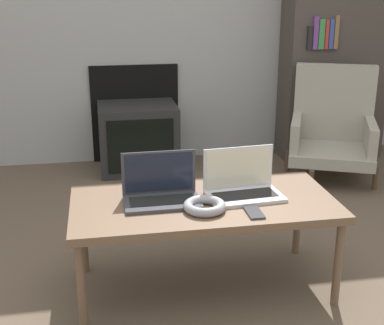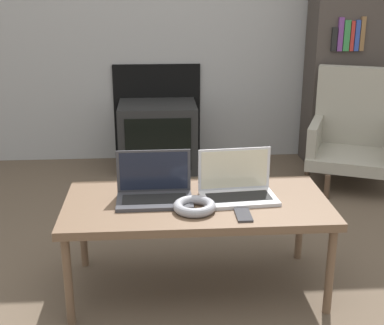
{
  "view_description": "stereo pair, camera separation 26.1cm",
  "coord_description": "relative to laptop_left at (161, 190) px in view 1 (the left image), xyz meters",
  "views": [
    {
      "loc": [
        -0.43,
        -1.92,
        1.35
      ],
      "look_at": [
        0.0,
        0.52,
        0.51
      ],
      "focal_mm": 50.0,
      "sensor_mm": 36.0,
      "label": 1
    },
    {
      "loc": [
        -0.17,
        -1.95,
        1.35
      ],
      "look_at": [
        0.0,
        0.52,
        0.51
      ],
      "focal_mm": 50.0,
      "sensor_mm": 36.0,
      "label": 2
    }
  ],
  "objects": [
    {
      "name": "tv",
      "position": [
        0.03,
        1.67,
        -0.23
      ],
      "size": [
        0.57,
        0.46,
        0.49
      ],
      "color": "black",
      "rests_on": "ground_plane"
    },
    {
      "name": "table",
      "position": [
        0.19,
        -0.03,
        -0.08
      ],
      "size": [
        1.16,
        0.56,
        0.43
      ],
      "color": "brown",
      "rests_on": "ground_plane"
    },
    {
      "name": "laptop_right",
      "position": [
        0.37,
        -0.0,
        0.0
      ],
      "size": [
        0.35,
        0.23,
        0.21
      ],
      "rotation": [
        0.0,
        0.0,
        0.09
      ],
      "color": "silver",
      "rests_on": "table"
    },
    {
      "name": "phone",
      "position": [
        0.37,
        -0.21,
        -0.04
      ],
      "size": [
        0.06,
        0.13,
        0.01
      ],
      "color": "#333338",
      "rests_on": "table"
    },
    {
      "name": "headphones",
      "position": [
        0.17,
        -0.14,
        -0.03
      ],
      "size": [
        0.18,
        0.18,
        0.04
      ],
      "color": "gray",
      "rests_on": "table"
    },
    {
      "name": "bookshelf",
      "position": [
        1.57,
        1.75,
        0.32
      ],
      "size": [
        0.8,
        0.32,
        1.6
      ],
      "color": "#3F3833",
      "rests_on": "ground_plane"
    },
    {
      "name": "ground_plane",
      "position": [
        0.19,
        -0.25,
        -0.48
      ],
      "size": [
        14.0,
        14.0,
        0.0
      ],
      "primitive_type": "plane",
      "color": "brown"
    },
    {
      "name": "laptop_left",
      "position": [
        0.0,
        0.0,
        0.0
      ],
      "size": [
        0.33,
        0.2,
        0.21
      ],
      "rotation": [
        0.0,
        0.0,
        0.01
      ],
      "color": "#38383D",
      "rests_on": "table"
    },
    {
      "name": "armchair",
      "position": [
        1.39,
        1.3,
        -0.12
      ],
      "size": [
        0.74,
        0.73,
        0.79
      ],
      "rotation": [
        0.0,
        0.0,
        -0.4
      ],
      "color": "gray",
      "rests_on": "ground_plane"
    }
  ]
}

